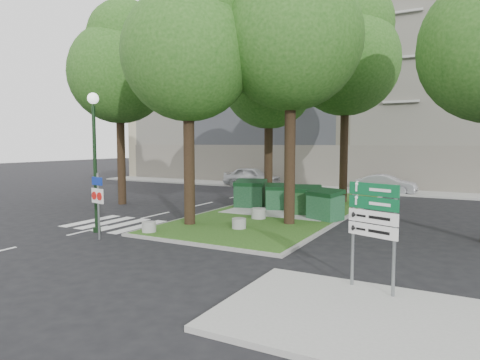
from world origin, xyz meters
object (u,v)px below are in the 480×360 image
Objects in this scene: tree_median_near_right at (294,25)px; dumpster_d at (325,205)px; tree_median_near_left at (191,42)px; dumpster_b at (280,197)px; bollard_right at (239,223)px; dumpster_c at (306,200)px; directional_sign at (373,220)px; car_silver at (386,184)px; traffic_sign_pole at (98,197)px; dumpster_a at (250,194)px; bollard_mid at (259,213)px; street_lamp at (94,145)px; tree_median_mid at (271,73)px; car_white at (252,177)px; bollard_left at (149,227)px; litter_bin at (337,196)px; tree_street_left at (121,63)px; tree_median_far at (348,51)px.

tree_median_near_right reaches higher than dumpster_d.
tree_median_near_left is 8.55m from dumpster_b.
tree_median_near_left is 19.57× the size of bollard_right.
dumpster_c is 10.32m from directional_sign.
dumpster_d is 0.44× the size of car_silver.
car_silver is at bearing 51.94° from dumpster_b.
dumpster_a is at bearing 92.17° from traffic_sign_pole.
bollard_mid is 6.84m from traffic_sign_pole.
directional_sign is (10.58, -1.96, -1.58)m from street_lamp.
directional_sign is at bearing -55.92° from tree_median_mid.
car_white is (-4.98, 10.10, -0.04)m from dumpster_a.
bollard_left is 0.70× the size of litter_bin.
tree_median_near_left is at bearing -26.57° from tree_street_left.
directional_sign is (7.48, -11.06, -5.27)m from tree_median_mid.
tree_median_far is 7.44× the size of dumpster_b.
bollard_right is at bearing 172.20° from car_silver.
litter_bin is 0.19× the size of car_silver.
tree_street_left reaches higher than street_lamp.
tree_median_mid is 16.21× the size of bollard_mid.
tree_street_left is 2.86× the size of car_silver.
litter_bin is 13.03m from street_lamp.
dumpster_d is 8.90m from directional_sign.
tree_median_near_left is 7.31m from bollard_right.
tree_median_far is at bearing 171.08° from car_silver.
dumpster_a reaches higher than bollard_left.
car_white reaches higher than litter_bin.
dumpster_c is at bearing 76.17° from bollard_right.
bollard_right is at bearing 56.48° from traffic_sign_pole.
litter_bin is (10.51, 5.07, -7.16)m from tree_street_left.
bollard_left is 2.12m from traffic_sign_pole.
dumpster_c is at bearing 54.79° from tree_median_near_left.
directional_sign is at bearing -73.06° from tree_median_far.
bollard_left is at bearing 14.40° from street_lamp.
tree_street_left is at bearing 170.93° from dumpster_b.
directional_sign is at bearing -77.05° from dumpster_b.
bollard_right is (2.10, -5.06, -0.49)m from dumpster_a.
dumpster_a is (-0.50, -1.36, -6.18)m from tree_median_mid.
tree_median_far is at bearing 63.37° from dumpster_c.
car_silver is at bearing 76.74° from bollard_mid.
bollard_right is (-1.10, -4.46, -0.44)m from dumpster_c.
tree_median_far is at bearing 120.87° from dumpster_d.
bollard_right is 0.14× the size of car_silver.
car_silver is (6.46, 18.94, -0.87)m from traffic_sign_pole.
tree_median_near_right is 2.57× the size of car_white.
dumpster_a is 2.77× the size of bollard_mid.
car_silver is (1.41, 13.48, -7.35)m from tree_median_near_right.
dumpster_a is 0.71× the size of directional_sign.
car_white is at bearing 152.83° from dumpster_d.
dumpster_b is 0.96× the size of dumpster_c.
traffic_sign_pole is (-2.05, -9.96, -5.48)m from tree_median_mid.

